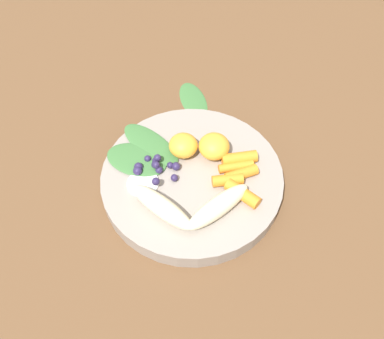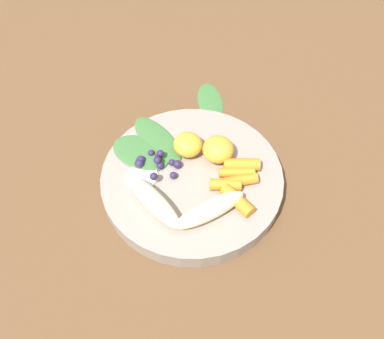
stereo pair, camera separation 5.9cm
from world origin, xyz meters
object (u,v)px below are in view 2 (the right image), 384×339
Objects in this scene: banana_peeled_right at (154,202)px; banana_peeled_left at (210,210)px; orange_segment_near at (188,145)px; bowl at (192,179)px; kale_leaf_stray at (210,100)px.

banana_peeled_left is at bearing 39.08° from banana_peeled_right.
banana_peeled_left is 0.12m from orange_segment_near.
bowl reaches higher than kale_leaf_stray.
banana_peeled_right is at bearing 153.76° from kale_leaf_stray.
bowl is 2.73× the size of kale_leaf_stray.
orange_segment_near is at bearing 157.56° from kale_leaf_stray.
orange_segment_near is (0.01, -0.11, 0.00)m from banana_peeled_right.
kale_leaf_stray is at bearing 119.21° from banana_peeled_right.
bowl is 0.08m from banana_peeled_left.
banana_peeled_left reaches higher than kale_leaf_stray.
orange_segment_near reaches higher than kale_leaf_stray.
kale_leaf_stray is (0.04, -0.26, -0.04)m from banana_peeled_right.
orange_segment_near is at bearing 75.50° from banana_peeled_left.
banana_peeled_right is (0.02, 0.08, 0.03)m from bowl.
orange_segment_near is at bearing -52.51° from bowl.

